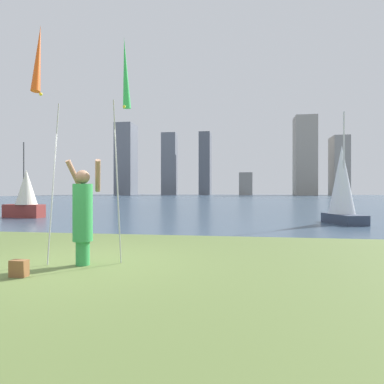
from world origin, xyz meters
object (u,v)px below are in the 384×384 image
(person, at_px, (83,213))
(sailboat_7, at_px, (28,192))
(bag, at_px, (19,268))
(sailboat_0, at_px, (342,187))
(kite_flag_left, at_px, (39,65))
(kite_flag_right, at_px, (125,78))
(sailboat_4, at_px, (26,195))

(person, xyz_separation_m, sailboat_7, (-32.29, 44.33, 0.20))
(bag, height_order, sailboat_0, sailboat_0)
(kite_flag_left, xyz_separation_m, sailboat_7, (-31.65, 44.70, -2.45))
(kite_flag_right, xyz_separation_m, bag, (-1.26, -1.44, -3.48))
(kite_flag_left, bearing_deg, bag, -87.47)
(kite_flag_left, bearing_deg, sailboat_7, 125.30)
(kite_flag_left, bearing_deg, person, 29.93)
(kite_flag_left, distance_m, bag, 3.53)
(kite_flag_right, relative_size, sailboat_7, 1.17)
(bag, relative_size, sailboat_0, 0.06)
(sailboat_0, distance_m, sailboat_7, 52.91)
(kite_flag_right, bearing_deg, sailboat_7, 126.92)
(bag, bearing_deg, kite_flag_left, 92.53)
(kite_flag_right, bearing_deg, person, -142.32)
(kite_flag_left, bearing_deg, sailboat_0, 50.43)
(bag, distance_m, sailboat_7, 55.26)
(kite_flag_left, distance_m, sailboat_4, 12.98)
(kite_flag_left, height_order, kite_flag_right, kite_flag_right)
(kite_flag_left, height_order, sailboat_4, kite_flag_left)
(bag, relative_size, sailboat_7, 0.07)
(kite_flag_right, xyz_separation_m, sailboat_7, (-32.94, 43.83, -2.44))
(person, xyz_separation_m, bag, (-0.62, -0.94, -0.84))
(bag, relative_size, sailboat_4, 0.07)
(kite_flag_right, relative_size, sailboat_0, 0.93)
(person, relative_size, sailboat_7, 0.53)
(sailboat_7, bearing_deg, kite_flag_right, -53.08)
(person, relative_size, sailboat_4, 0.50)
(kite_flag_left, height_order, sailboat_7, kite_flag_left)
(sailboat_4, bearing_deg, sailboat_7, 124.95)
(sailboat_4, distance_m, sailboat_7, 42.02)
(sailboat_7, bearing_deg, person, -53.93)
(sailboat_4, bearing_deg, bag, -54.94)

